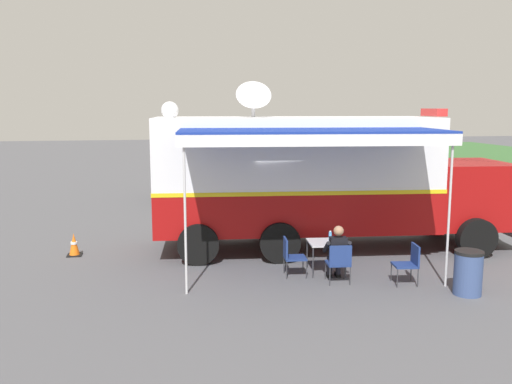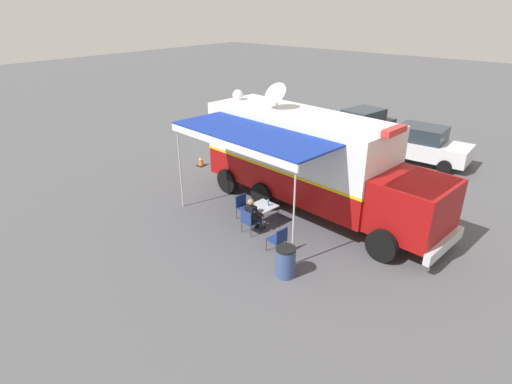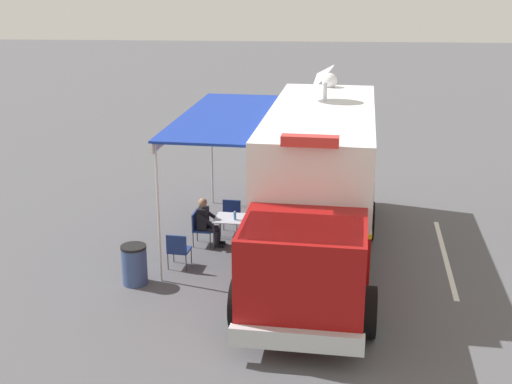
# 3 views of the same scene
# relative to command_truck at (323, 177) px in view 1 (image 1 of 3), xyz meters

# --- Properties ---
(ground_plane) EXTENTS (100.00, 100.00, 0.00)m
(ground_plane) POSITION_rel_command_truck_xyz_m (-0.10, -0.74, -1.94)
(ground_plane) COLOR #515156
(lot_stripe) EXTENTS (0.55, 4.79, 0.01)m
(lot_stripe) POSITION_rel_command_truck_xyz_m (-3.19, -0.13, -1.94)
(lot_stripe) COLOR silver
(lot_stripe) RESTS_ON ground
(command_truck) EXTENTS (5.36, 9.67, 4.53)m
(command_truck) POSITION_rel_command_truck_xyz_m (0.00, 0.00, 0.00)
(command_truck) COLOR #9E0F0F
(command_truck) RESTS_ON ground
(folding_table) EXTENTS (0.87, 0.87, 0.73)m
(folding_table) POSITION_rel_command_truck_xyz_m (2.12, -0.54, -1.27)
(folding_table) COLOR silver
(folding_table) RESTS_ON ground
(water_bottle) EXTENTS (0.07, 0.07, 0.22)m
(water_bottle) POSITION_rel_command_truck_xyz_m (2.01, -0.41, -1.11)
(water_bottle) COLOR #4C99D8
(water_bottle) RESTS_ON folding_table
(folding_chair_at_table) EXTENTS (0.52, 0.52, 0.87)m
(folding_chair_at_table) POSITION_rel_command_truck_xyz_m (2.92, -0.50, -1.43)
(folding_chair_at_table) COLOR navy
(folding_chair_at_table) RESTS_ON ground
(folding_chair_beside_table) EXTENTS (0.52, 0.52, 0.87)m
(folding_chair_beside_table) POSITION_rel_command_truck_xyz_m (2.21, -1.39, -1.43)
(folding_chair_beside_table) COLOR navy
(folding_chair_beside_table) RESTS_ON ground
(folding_chair_spare_by_truck) EXTENTS (0.54, 0.54, 0.87)m
(folding_chair_spare_by_truck) POSITION_rel_command_truck_xyz_m (3.21, 0.98, -1.43)
(folding_chair_spare_by_truck) COLOR navy
(folding_chair_spare_by_truck) RESTS_ON ground
(seated_responder) EXTENTS (0.69, 0.59, 1.25)m
(seated_responder) POSITION_rel_command_truck_xyz_m (2.73, -0.48, -1.29)
(seated_responder) COLOR black
(seated_responder) RESTS_ON ground
(trash_bin) EXTENTS (0.57, 0.57, 0.91)m
(trash_bin) POSITION_rel_command_truck_xyz_m (4.04, 1.85, -1.49)
(trash_bin) COLOR #384C7F
(trash_bin) RESTS_ON ground
(traffic_cone) EXTENTS (0.36, 0.36, 0.58)m
(traffic_cone) POSITION_rel_command_truck_xyz_m (-0.44, -6.43, -1.66)
(traffic_cone) COLOR black
(traffic_cone) RESTS_ON ground
(car_behind_truck) EXTENTS (4.44, 2.52, 1.76)m
(car_behind_truck) POSITION_rel_command_truck_xyz_m (-8.89, -2.51, -1.06)
(car_behind_truck) COLOR #2D2D33
(car_behind_truck) RESTS_ON ground
(car_far_corner) EXTENTS (2.17, 4.28, 1.76)m
(car_far_corner) POSITION_rel_command_truck_xyz_m (-7.66, 1.34, -1.06)
(car_far_corner) COLOR silver
(car_far_corner) RESTS_ON ground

